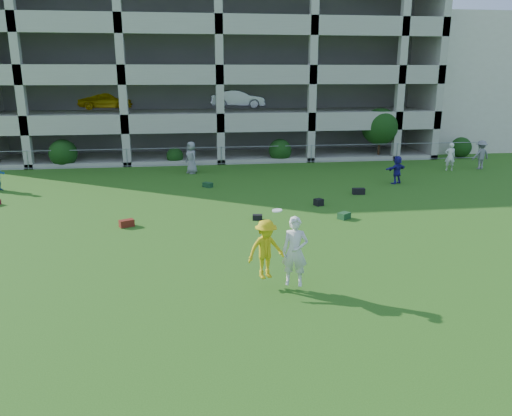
{
  "coord_description": "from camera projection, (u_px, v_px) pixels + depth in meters",
  "views": [
    {
      "loc": [
        -2.15,
        -13.19,
        5.87
      ],
      "look_at": [
        0.08,
        3.0,
        1.4
      ],
      "focal_mm": 35.0,
      "sensor_mm": 36.0,
      "label": 1
    }
  ],
  "objects": [
    {
      "name": "bystander_e",
      "position": [
        450.0,
        157.0,
        30.54
      ],
      "size": [
        0.69,
        0.53,
        1.71
      ],
      "primitive_type": "imported",
      "rotation": [
        0.0,
        0.0,
        2.93
      ],
      "color": "silver",
      "rests_on": "ground"
    },
    {
      "name": "fence",
      "position": [
        221.0,
        156.0,
        32.43
      ],
      "size": [
        36.06,
        0.06,
        1.2
      ],
      "color": "gray",
      "rests_on": "ground"
    },
    {
      "name": "bag_green_c",
      "position": [
        344.0,
        216.0,
        20.59
      ],
      "size": [
        0.61,
        0.58,
        0.26
      ],
      "primitive_type": "cube",
      "rotation": [
        0.0,
        0.0,
        0.65
      ],
      "color": "#153A16",
      "rests_on": "ground"
    },
    {
      "name": "frisbee_contest",
      "position": [
        276.0,
        250.0,
        13.71
      ],
      "size": [
        1.79,
        1.06,
        2.16
      ],
      "color": "gold",
      "rests_on": "ground"
    },
    {
      "name": "shrub_row",
      "position": [
        289.0,
        139.0,
        33.46
      ],
      "size": [
        34.38,
        2.52,
        3.5
      ],
      "color": "#163D11",
      "rests_on": "ground"
    },
    {
      "name": "stucco_building",
      "position": [
        480.0,
        82.0,
        42.89
      ],
      "size": [
        16.0,
        14.0,
        10.0
      ],
      "primitive_type": "cube",
      "color": "beige",
      "rests_on": "ground"
    },
    {
      "name": "ground",
      "position": [
        267.0,
        282.0,
        14.43
      ],
      "size": [
        100.0,
        100.0,
        0.0
      ],
      "primitive_type": "plane",
      "color": "#235114",
      "rests_on": "ground"
    },
    {
      "name": "parking_garage",
      "position": [
        212.0,
        70.0,
        39.31
      ],
      "size": [
        30.0,
        14.0,
        12.0
      ],
      "color": "#9E998C",
      "rests_on": "ground"
    },
    {
      "name": "bystander_c",
      "position": [
        191.0,
        158.0,
        29.61
      ],
      "size": [
        0.98,
        1.1,
        1.9
      ],
      "primitive_type": "imported",
      "rotation": [
        0.0,
        0.0,
        -1.05
      ],
      "color": "gray",
      "rests_on": "ground"
    },
    {
      "name": "crate_d",
      "position": [
        319.0,
        202.0,
        22.65
      ],
      "size": [
        0.45,
        0.45,
        0.3
      ],
      "primitive_type": "cube",
      "rotation": [
        0.0,
        0.0,
        0.38
      ],
      "color": "black",
      "rests_on": "ground"
    },
    {
      "name": "bag_black_b",
      "position": [
        257.0,
        217.0,
        20.44
      ],
      "size": [
        0.43,
        0.31,
        0.22
      ],
      "primitive_type": "cube",
      "rotation": [
        0.0,
        0.0,
        -0.16
      ],
      "color": "black",
      "rests_on": "ground"
    },
    {
      "name": "bag_black_e",
      "position": [
        359.0,
        191.0,
        24.72
      ],
      "size": [
        0.63,
        0.36,
        0.3
      ],
      "primitive_type": "cube",
      "rotation": [
        0.0,
        0.0,
        -0.1
      ],
      "color": "black",
      "rests_on": "ground"
    },
    {
      "name": "bag_red_a",
      "position": [
        127.0,
        223.0,
        19.54
      ],
      "size": [
        0.62,
        0.5,
        0.28
      ],
      "primitive_type": "cube",
      "rotation": [
        0.0,
        0.0,
        0.43
      ],
      "color": "#54130E",
      "rests_on": "ground"
    },
    {
      "name": "bag_green_g",
      "position": [
        208.0,
        185.0,
        26.23
      ],
      "size": [
        0.57,
        0.56,
        0.25
      ],
      "primitive_type": "cube",
      "rotation": [
        0.0,
        0.0,
        -0.75
      ],
      "color": "#133520",
      "rests_on": "ground"
    },
    {
      "name": "bystander_f",
      "position": [
        481.0,
        155.0,
        30.97
      ],
      "size": [
        1.25,
        0.86,
        1.78
      ],
      "primitive_type": "imported",
      "rotation": [
        0.0,
        0.0,
        3.33
      ],
      "color": "slate",
      "rests_on": "ground"
    },
    {
      "name": "bystander_d",
      "position": [
        397.0,
        170.0,
        26.95
      ],
      "size": [
        1.46,
        0.99,
        1.51
      ],
      "primitive_type": "imported",
      "rotation": [
        0.0,
        0.0,
        3.57
      ],
      "color": "navy",
      "rests_on": "ground"
    }
  ]
}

